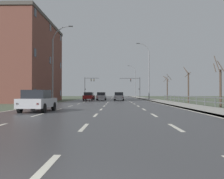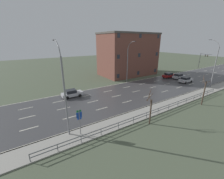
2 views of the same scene
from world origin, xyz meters
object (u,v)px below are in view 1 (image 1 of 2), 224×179
Objects in this scene: car_near_left at (101,96)px; car_mid_centre at (119,96)px; street_lamp_distant at (135,82)px; traffic_signal_left at (88,84)px; brick_building at (18,61)px; car_distant at (38,101)px; street_lamp_midground at (148,72)px; street_lamp_left_bank at (54,65)px; traffic_signal_right at (136,84)px; car_near_right at (89,96)px.

car_mid_centre is at bearing -31.80° from car_near_left.
car_mid_centre is (-5.65, -35.64, -4.42)m from street_lamp_distant.
brick_building reaches higher than traffic_signal_left.
car_distant is at bearing -95.07° from car_near_left.
brick_building is (-10.46, 22.51, 5.82)m from car_distant.
street_lamp_left_bank is (-14.85, -13.88, -0.21)m from street_lamp_midground.
car_mid_centre is (3.50, -2.15, 0.00)m from car_near_left.
car_near_left is at bearing -112.26° from traffic_signal_right.
street_lamp_midground is 34.69m from street_lamp_distant.
traffic_signal_right is 1.41× the size of car_near_right.
brick_building is (-21.68, -29.90, 2.68)m from traffic_signal_right.
street_lamp_midground is 1.03× the size of street_lamp_left_bank.
street_lamp_distant is 1.77× the size of traffic_signal_left.
street_lamp_distant is 12.79m from traffic_signal_right.
brick_building is at bearing -142.42° from car_near_right.
car_near_left and car_mid_centre have the same top height.
car_near_right is 1.01× the size of car_distant.
car_near_left is at bearing 150.84° from car_mid_centre.
street_lamp_midground is 2.68× the size of car_mid_centre.
car_mid_centre is (5.82, -0.58, 0.00)m from car_near_right.
street_lamp_distant is at bearing 83.47° from car_mid_centre.
traffic_signal_left is 1.45× the size of car_near_right.
traffic_signal_right is 0.33× the size of brick_building.
traffic_signal_left reaches higher than car_mid_centre.
traffic_signal_right is at bearing 67.57° from car_near_left.
brick_building is at bearing -145.48° from car_near_left.
street_lamp_left_bank is at bearing -38.51° from brick_building.
street_lamp_left_bank is 1.78× the size of traffic_signal_left.
street_lamp_midground is at bearing -89.96° from street_lamp_distant.
street_lamp_left_bank reaches higher than car_near_left.
traffic_signal_left is 23.40m from car_near_left.
car_distant is at bearing -102.08° from traffic_signal_right.
car_distant is 1.00× the size of car_near_left.
car_near_right is 14.43m from brick_building.
street_lamp_midground is at bearing -7.64° from car_near_left.
street_lamp_midground is at bearing 43.06° from street_lamp_left_bank.
car_near_right and car_mid_centre have the same top height.
street_lamp_midground is 1.90× the size of traffic_signal_right.
car_distant is (2.48, -54.20, -3.30)m from traffic_signal_left.
traffic_signal_right reaches higher than car_distant.
car_near_right is at bearing 89.98° from car_distant.
traffic_signal_right is 53.69m from car_distant.
street_lamp_distant is 2.57× the size of car_mid_centre.
street_lamp_distant is 2.56× the size of car_near_right.
street_lamp_midground reaches higher than traffic_signal_left.
car_distant is (-11.22, -52.41, -3.14)m from traffic_signal_right.
traffic_signal_left is 0.34× the size of brick_building.
car_near_left is (5.20, -22.57, -3.30)m from traffic_signal_left.
traffic_signal_left reaches higher than traffic_signal_right.
street_lamp_distant reaches higher than car_distant.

